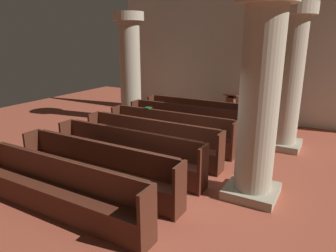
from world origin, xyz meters
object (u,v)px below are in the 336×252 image
Objects in this scene: pew_row_0 at (199,114)px; pew_row_1 at (186,121)px; pew_row_3 at (151,139)px; pillar_far_side at (130,66)px; pew_row_4 at (127,151)px; lectern at (230,111)px; kneeler_box_blue at (257,140)px; pillar_aisle_side at (289,76)px; hymn_book at (148,108)px; pillar_aisle_rear at (259,96)px; pew_row_6 at (58,187)px; pew_row_2 at (170,129)px; kneeler_box_red at (252,149)px; pew_row_5 at (97,166)px.

pew_row_1 is (0.00, -0.99, 0.00)m from pew_row_0.
pew_row_3 is 4.20m from pillar_far_side.
lectern is at bearing 82.50° from pew_row_4.
pillar_aisle_side is at bearing 2.78° from kneeler_box_blue.
pillar_aisle_side is at bearing 20.23° from hymn_book.
pillar_far_side is 3.53× the size of lectern.
pew_row_0 is 0.99× the size of pillar_aisle_rear.
pew_row_3 is 1.00× the size of pew_row_6.
pillar_far_side is at bearing 145.25° from pew_row_2.
pew_row_0 is at bearing 146.84° from kneeler_box_red.
pillar_aisle_rear reaches higher than pew_row_2.
pew_row_4 is 3.13m from pillar_aisle_rear.
pew_row_6 is 8.71× the size of kneeler_box_blue.
pillar_aisle_side is (2.75, 1.51, 1.46)m from pew_row_2.
hymn_book is (-1.53, -2.99, 0.54)m from lectern.
hymn_book is at bearing 152.93° from pillar_aisle_rear.
pew_row_1 is at bearing 136.09° from pillar_aisle_rear.
pew_row_0 is at bearing 170.27° from pillar_aisle_side.
pew_row_1 is 3.16m from pillar_aisle_side.
pew_row_4 is at bearing -90.00° from pew_row_1.
pew_row_5 is at bearing -96.30° from lectern.
pew_row_1 is 1.00× the size of pew_row_2.
pillar_far_side is (-2.70, 4.85, 1.46)m from pew_row_5.
lectern reaches higher than pew_row_1.
kneeler_box_blue is at bearing 69.02° from pew_row_6.
pillar_aisle_side and pillar_aisle_rear have the same top height.
pew_row_3 is 4.22m from lectern.
lectern is 2.23m from kneeler_box_blue.
hymn_book is 3.15m from kneeler_box_red.
lectern is 3.01m from kneeler_box_red.
pew_row_0 and pew_row_5 have the same top height.
pew_row_2 is at bearing -151.22° from pillar_aisle_side.
pew_row_3 and pew_row_5 have the same top height.
pillar_aisle_side is 1.00× the size of pillar_far_side.
pillar_aisle_side reaches higher than pew_row_5.
pillar_aisle_side reaches higher than kneeler_box_red.
pillar_aisle_rear is (0.00, -3.17, -0.00)m from pillar_aisle_side.
pew_row_4 reaches higher than kneeler_box_blue.
pew_row_5 is (0.00, -2.98, 0.00)m from pew_row_2.
pew_row_2 is 0.99m from pew_row_3.
pew_row_4 is at bearing 90.00° from pew_row_5.
pew_row_1 is 1.26m from hymn_book.
pillar_far_side is 5.16m from kneeler_box_blue.
pillar_aisle_rear is 3.53× the size of lectern.
kneeler_box_blue is (4.79, -0.39, -1.88)m from pillar_far_side.
pillar_aisle_rear is 8.81× the size of kneeler_box_blue.
lectern reaches higher than kneeler_box_red.
pew_row_5 is (0.00, -3.97, 0.00)m from pew_row_1.
pillar_far_side reaches higher than pew_row_4.
pew_row_4 is at bearing -130.19° from kneeler_box_red.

